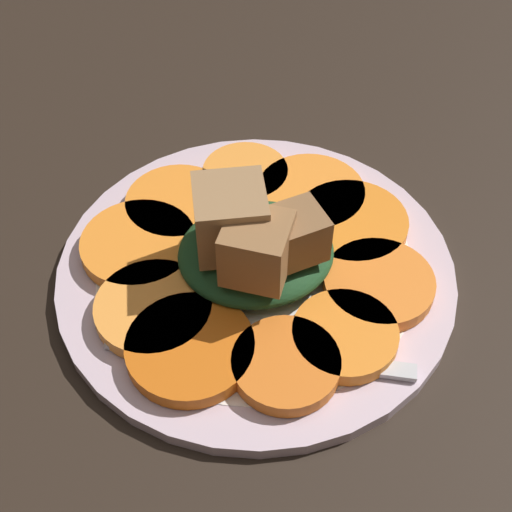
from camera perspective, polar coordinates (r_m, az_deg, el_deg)
The scene contains 14 objects.
table_slab at distance 50.79cm, azimuth 0.00°, elevation -2.32°, with size 120.00×120.00×2.00cm, color black.
plate at distance 49.62cm, azimuth 0.00°, elevation -1.21°, with size 27.50×27.50×1.05cm.
carrot_slice_0 at distance 45.26cm, azimuth 7.12°, elevation -6.33°, with size 6.70×6.70×1.07cm, color orange.
carrot_slice_1 at distance 48.15cm, azimuth 9.80°, elevation -2.20°, with size 7.41×7.41×1.07cm, color orange.
carrot_slice_2 at distance 51.62cm, azimuth 7.61°, elevation 2.60°, with size 8.13×8.13×1.07cm, color orange.
carrot_slice_3 at distance 53.48cm, azimuth 4.39°, elevation 4.96°, with size 8.03×8.03×1.07cm, color orange.
carrot_slice_4 at distance 54.92cm, azimuth -0.86°, elevation 6.53°, with size 6.52×6.52×1.07cm, color orange.
carrot_slice_5 at distance 52.90cm, azimuth -6.31°, elevation 4.16°, with size 7.58×7.58×1.07cm, color orange.
carrot_slice_6 at distance 50.40cm, azimuth -9.36°, elevation 0.87°, with size 8.09×8.09×1.07cm, color orange.
carrot_slice_7 at distance 46.63cm, azimuth -8.20°, elevation -4.20°, with size 7.65×7.65×1.07cm, color #F9963A.
carrot_slice_8 at distance 44.56cm, azimuth -5.29°, elevation -7.35°, with size 8.05×8.05×1.07cm, color #D55F13.
carrot_slice_9 at distance 43.82cm, azimuth 2.90°, elevation -8.57°, with size 6.70×6.70×1.07cm, color orange.
center_pile at distance 46.82cm, azimuth -0.17°, elevation 1.05°, with size 10.62×10.12×7.29cm.
fork at distance 44.64cm, azimuth -0.36°, elevation -7.65°, with size 18.64×8.56×0.40cm.
Camera 1 is at (-6.78, -31.34, 40.38)cm, focal length 50.00 mm.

